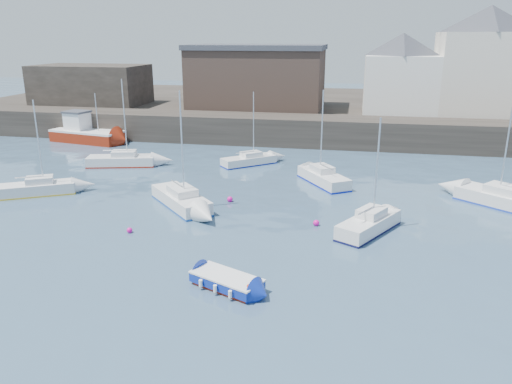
% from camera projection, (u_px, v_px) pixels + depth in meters
% --- Properties ---
extents(water, '(220.00, 220.00, 0.00)m').
position_uv_depth(water, '(204.00, 302.00, 22.36)').
color(water, '#2D4760').
rests_on(water, ground).
extents(quay_wall, '(90.00, 5.00, 3.00)m').
position_uv_depth(quay_wall, '(297.00, 130.00, 54.66)').
color(quay_wall, '#28231E').
rests_on(quay_wall, ground).
extents(land_strip, '(90.00, 32.00, 2.80)m').
position_uv_depth(land_strip, '(312.00, 109.00, 71.53)').
color(land_strip, '#28231E').
rests_on(land_strip, ground).
extents(bldg_east_a, '(13.36, 13.36, 11.80)m').
position_uv_depth(bldg_east_a, '(485.00, 60.00, 55.29)').
color(bldg_east_a, beige).
rests_on(bldg_east_a, land_strip).
extents(bldg_east_d, '(11.14, 11.14, 8.95)m').
position_uv_depth(bldg_east_d, '(401.00, 73.00, 56.93)').
color(bldg_east_d, white).
rests_on(bldg_east_d, land_strip).
extents(warehouse, '(16.40, 10.40, 7.60)m').
position_uv_depth(warehouse, '(257.00, 76.00, 61.72)').
color(warehouse, '#3D2D26').
rests_on(warehouse, land_strip).
extents(bldg_west, '(14.00, 8.00, 5.00)m').
position_uv_depth(bldg_west, '(91.00, 85.00, 65.28)').
color(bldg_west, '#353028').
rests_on(bldg_west, land_strip).
extents(blue_dinghy, '(3.82, 2.83, 0.67)m').
position_uv_depth(blue_dinghy, '(227.00, 281.00, 23.51)').
color(blue_dinghy, maroon).
rests_on(blue_dinghy, ground).
extents(fishing_boat, '(8.74, 4.68, 5.49)m').
position_uv_depth(fishing_boat, '(85.00, 132.00, 55.92)').
color(fishing_boat, maroon).
rests_on(fishing_boat, ground).
extents(sailboat_a, '(5.59, 4.16, 7.06)m').
position_uv_depth(sailboat_a, '(37.00, 188.00, 37.38)').
color(sailboat_a, white).
rests_on(sailboat_a, ground).
extents(sailboat_b, '(5.73, 5.96, 8.07)m').
position_uv_depth(sailboat_b, '(181.00, 199.00, 34.82)').
color(sailboat_b, white).
rests_on(sailboat_b, ground).
extents(sailboat_c, '(4.08, 5.41, 6.94)m').
position_uv_depth(sailboat_c, '(369.00, 224.00, 30.23)').
color(sailboat_c, white).
rests_on(sailboat_c, ground).
extents(sailboat_d, '(6.86, 6.21, 8.98)m').
position_uv_depth(sailboat_d, '(508.00, 200.00, 34.55)').
color(sailboat_d, white).
rests_on(sailboat_d, ground).
extents(sailboat_e, '(6.37, 3.41, 7.82)m').
position_uv_depth(sailboat_e, '(122.00, 160.00, 45.69)').
color(sailboat_e, white).
rests_on(sailboat_e, ground).
extents(sailboat_f, '(4.67, 5.76, 7.42)m').
position_uv_depth(sailboat_f, '(323.00, 177.00, 40.17)').
color(sailboat_f, white).
rests_on(sailboat_f, ground).
extents(sailboat_h, '(4.98, 4.63, 6.65)m').
position_uv_depth(sailboat_h, '(249.00, 160.00, 46.09)').
color(sailboat_h, white).
rests_on(sailboat_h, ground).
extents(buoy_near, '(0.34, 0.34, 0.34)m').
position_uv_depth(buoy_near, '(130.00, 233.00, 30.28)').
color(buoy_near, '#E80B93').
rests_on(buoy_near, ground).
extents(buoy_mid, '(0.39, 0.39, 0.39)m').
position_uv_depth(buoy_mid, '(316.00, 226.00, 31.41)').
color(buoy_mid, '#E80B93').
rests_on(buoy_mid, ground).
extents(buoy_far, '(0.41, 0.41, 0.41)m').
position_uv_depth(buoy_far, '(230.00, 202.00, 35.93)').
color(buoy_far, '#E80B93').
rests_on(buoy_far, ground).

